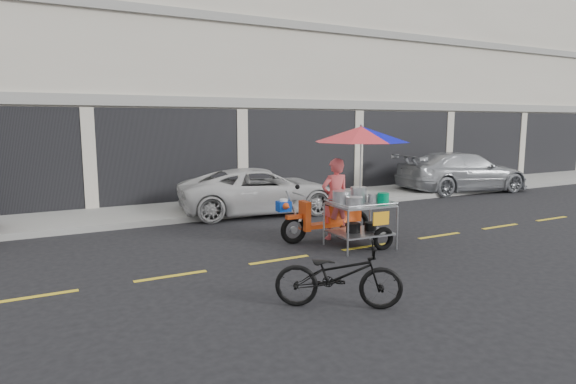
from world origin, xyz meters
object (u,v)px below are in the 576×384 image
white_pickup (261,191)px  silver_pickup (462,172)px  near_bicycle (338,275)px  food_vendor_rig (350,169)px

white_pickup → silver_pickup: (8.12, 0.29, 0.09)m
near_bicycle → food_vendor_rig: food_vendor_rig is taller
silver_pickup → near_bicycle: 12.30m
white_pickup → near_bicycle: white_pickup is taller
near_bicycle → white_pickup: bearing=16.8°
near_bicycle → food_vendor_rig: 3.69m
silver_pickup → food_vendor_rig: food_vendor_rig is taller
silver_pickup → food_vendor_rig: size_ratio=1.98×
white_pickup → silver_pickup: 8.12m
white_pickup → near_bicycle: bearing=172.2°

